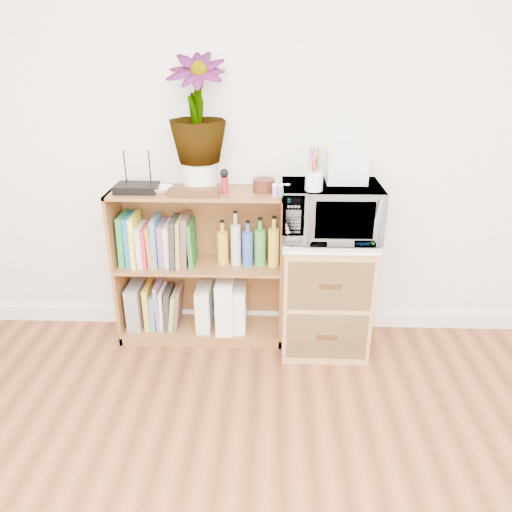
{
  "coord_description": "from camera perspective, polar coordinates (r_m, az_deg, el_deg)",
  "views": [
    {
      "loc": [
        0.08,
        -0.61,
        1.75
      ],
      "look_at": [
        -0.01,
        1.95,
        0.62
      ],
      "focal_mm": 35.0,
      "sensor_mm": 36.0,
      "label": 1
    }
  ],
  "objects": [
    {
      "name": "wooden_bowl",
      "position": [
        2.83,
        0.87,
        8.1
      ],
      "size": [
        0.12,
        0.12,
        0.07
      ],
      "primitive_type": "cylinder",
      "color": "#3B1B10",
      "rests_on": "bookshelf"
    },
    {
      "name": "trinket_box",
      "position": [
        2.76,
        -7.13,
        7.23
      ],
      "size": [
        0.27,
        0.07,
        0.04
      ],
      "primitive_type": "cube",
      "color": "#3C2310",
      "rests_on": "bookshelf"
    },
    {
      "name": "liquor_bottles",
      "position": [
        2.93,
        -0.84,
        1.6
      ],
      "size": [
        0.37,
        0.07,
        0.32
      ],
      "color": "gold",
      "rests_on": "bookshelf"
    },
    {
      "name": "bookshelf",
      "position": [
        3.03,
        -6.41,
        -1.28
      ],
      "size": [
        1.0,
        0.3,
        0.95
      ],
      "primitive_type": "cube",
      "color": "brown",
      "rests_on": "ground"
    },
    {
      "name": "magazine_holder_mid",
      "position": [
        3.11,
        -3.49,
        -5.38
      ],
      "size": [
        0.11,
        0.27,
        0.33
      ],
      "primitive_type": "cube",
      "color": "white",
      "rests_on": "bookshelf"
    },
    {
      "name": "router",
      "position": [
        2.91,
        -13.45,
        7.58
      ],
      "size": [
        0.23,
        0.16,
        0.04
      ],
      "primitive_type": "cube",
      "color": "black",
      "rests_on": "bookshelf"
    },
    {
      "name": "lower_books",
      "position": [
        3.2,
        -10.54,
        -5.69
      ],
      "size": [
        0.23,
        0.19,
        0.29
      ],
      "color": "gold",
      "rests_on": "bookshelf"
    },
    {
      "name": "magazine_holder_right",
      "position": [
        3.12,
        -1.96,
        -5.86
      ],
      "size": [
        0.09,
        0.22,
        0.28
      ],
      "primitive_type": "cube",
      "color": "white",
      "rests_on": "bookshelf"
    },
    {
      "name": "potted_plant",
      "position": [
        2.79,
        -6.79,
        16.32
      ],
      "size": [
        0.32,
        0.32,
        0.57
      ],
      "primitive_type": "imported",
      "color": "#36732E",
      "rests_on": "plant_pot"
    },
    {
      "name": "wicker_unit",
      "position": [
        3.0,
        7.85,
        -4.26
      ],
      "size": [
        0.5,
        0.45,
        0.7
      ],
      "primitive_type": "cube",
      "color": "#9E7542",
      "rests_on": "ground"
    },
    {
      "name": "magazine_holder_left",
      "position": [
        3.14,
        -5.92,
        -5.79
      ],
      "size": [
        0.09,
        0.22,
        0.28
      ],
      "primitive_type": "cube",
      "color": "silver",
      "rests_on": "bookshelf"
    },
    {
      "name": "pen_cup",
      "position": [
        2.62,
        6.65,
        8.53
      ],
      "size": [
        0.09,
        0.09,
        0.1
      ],
      "primitive_type": "cylinder",
      "color": "white",
      "rests_on": "microwave"
    },
    {
      "name": "kokeshi_doll",
      "position": [
        2.79,
        -3.62,
        8.06
      ],
      "size": [
        0.04,
        0.04,
        0.09
      ],
      "primitive_type": "cylinder",
      "color": "maroon",
      "rests_on": "bookshelf"
    },
    {
      "name": "microwave",
      "position": [
        2.79,
        8.46,
        5.09
      ],
      "size": [
        0.54,
        0.37,
        0.3
      ],
      "primitive_type": "imported",
      "rotation": [
        0.0,
        0.0,
        0.01
      ],
      "color": "silver",
      "rests_on": "wicker_unit"
    },
    {
      "name": "cookbooks",
      "position": [
        3.01,
        -11.2,
        1.66
      ],
      "size": [
        0.44,
        0.2,
        0.31
      ],
      "color": "#227F3C",
      "rests_on": "bookshelf"
    },
    {
      "name": "plant_pot",
      "position": [
        2.86,
        -6.43,
        9.05
      ],
      "size": [
        0.19,
        0.19,
        0.16
      ],
      "primitive_type": "cylinder",
      "color": "silver",
      "rests_on": "bookshelf"
    },
    {
      "name": "skirting_board",
      "position": [
        3.32,
        0.29,
        -7.01
      ],
      "size": [
        4.0,
        0.02,
        0.1
      ],
      "primitive_type": "cube",
      "color": "white",
      "rests_on": "ground"
    },
    {
      "name": "file_box",
      "position": [
        3.23,
        -13.52,
        -5.43
      ],
      "size": [
        0.08,
        0.22,
        0.28
      ],
      "primitive_type": "cube",
      "color": "gray",
      "rests_on": "bookshelf"
    },
    {
      "name": "white_bowl",
      "position": [
        2.86,
        -10.81,
        7.47
      ],
      "size": [
        0.13,
        0.13,
        0.03
      ],
      "primitive_type": "imported",
      "color": "white",
      "rests_on": "bookshelf"
    },
    {
      "name": "paint_jars",
      "position": [
        2.74,
        2.87,
        7.3
      ],
      "size": [
        0.1,
        0.04,
        0.05
      ],
      "primitive_type": "cube",
      "color": "pink",
      "rests_on": "bookshelf"
    },
    {
      "name": "small_appliance",
      "position": [
        2.8,
        10.3,
        10.03
      ],
      "size": [
        0.22,
        0.18,
        0.17
      ],
      "primitive_type": "cube",
      "color": "silver",
      "rests_on": "microwave"
    }
  ]
}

